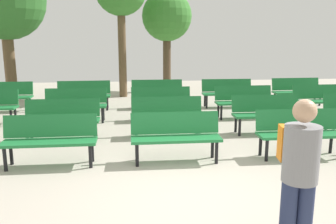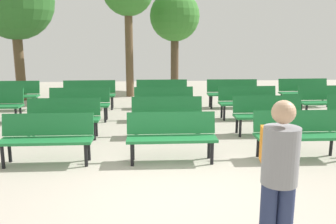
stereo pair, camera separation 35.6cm
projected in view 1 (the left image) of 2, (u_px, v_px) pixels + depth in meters
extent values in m
plane|color=#B2A899|center=(193.00, 198.00, 4.98)|extent=(26.56, 26.56, 0.00)
cube|color=#1E7238|center=(49.00, 142.00, 6.10)|extent=(1.60, 0.45, 0.05)
cube|color=#1E7238|center=(51.00, 126.00, 6.24)|extent=(1.60, 0.13, 0.40)
cylinder|color=black|center=(5.00, 160.00, 5.92)|extent=(0.06, 0.06, 0.40)
cylinder|color=black|center=(90.00, 156.00, 6.07)|extent=(0.06, 0.06, 0.40)
cylinder|color=black|center=(11.00, 153.00, 6.23)|extent=(0.06, 0.06, 0.40)
cylinder|color=black|center=(92.00, 151.00, 6.38)|extent=(0.06, 0.06, 0.40)
cube|color=#1E7238|center=(176.00, 139.00, 6.31)|extent=(1.60, 0.45, 0.05)
cube|color=#1E7238|center=(175.00, 123.00, 6.45)|extent=(1.60, 0.13, 0.40)
cylinder|color=black|center=(137.00, 155.00, 6.13)|extent=(0.06, 0.06, 0.40)
cylinder|color=black|center=(217.00, 153.00, 6.27)|extent=(0.06, 0.06, 0.40)
cylinder|color=black|center=(137.00, 149.00, 6.44)|extent=(0.06, 0.06, 0.40)
cylinder|color=black|center=(212.00, 147.00, 6.58)|extent=(0.06, 0.06, 0.40)
cube|color=#1E7238|center=(301.00, 135.00, 6.57)|extent=(1.60, 0.46, 0.05)
cube|color=#1E7238|center=(297.00, 119.00, 6.71)|extent=(1.60, 0.14, 0.40)
cylinder|color=black|center=(267.00, 150.00, 6.39)|extent=(0.06, 0.06, 0.40)
cylinder|color=black|center=(260.00, 145.00, 6.70)|extent=(0.06, 0.06, 0.40)
cylinder|color=black|center=(331.00, 143.00, 6.84)|extent=(0.06, 0.06, 0.40)
cube|color=#1E7238|center=(62.00, 121.00, 7.65)|extent=(1.60, 0.44, 0.05)
cube|color=#1E7238|center=(63.00, 108.00, 7.80)|extent=(1.60, 0.12, 0.40)
cylinder|color=black|center=(27.00, 134.00, 7.47)|extent=(0.06, 0.06, 0.40)
cylinder|color=black|center=(95.00, 132.00, 7.62)|extent=(0.06, 0.06, 0.40)
cylinder|color=black|center=(31.00, 130.00, 7.78)|extent=(0.06, 0.06, 0.40)
cylinder|color=black|center=(96.00, 128.00, 7.93)|extent=(0.06, 0.06, 0.40)
cube|color=#1E7238|center=(167.00, 118.00, 7.95)|extent=(1.60, 0.46, 0.05)
cube|color=#1E7238|center=(166.00, 105.00, 8.09)|extent=(1.60, 0.14, 0.40)
cylinder|color=black|center=(136.00, 130.00, 7.77)|extent=(0.06, 0.06, 0.40)
cylinder|color=black|center=(199.00, 129.00, 7.91)|extent=(0.06, 0.06, 0.40)
cylinder|color=black|center=(136.00, 127.00, 8.09)|extent=(0.06, 0.06, 0.40)
cylinder|color=black|center=(197.00, 125.00, 8.22)|extent=(0.06, 0.06, 0.40)
cube|color=#1E7238|center=(268.00, 115.00, 8.20)|extent=(1.61, 0.47, 0.05)
cube|color=#1E7238|center=(265.00, 103.00, 8.34)|extent=(1.60, 0.15, 0.40)
cylinder|color=black|center=(240.00, 127.00, 8.03)|extent=(0.06, 0.06, 0.40)
cylinder|color=black|center=(299.00, 126.00, 8.15)|extent=(0.06, 0.06, 0.40)
cylinder|color=black|center=(236.00, 124.00, 8.34)|extent=(0.06, 0.06, 0.40)
cylinder|color=black|center=(293.00, 123.00, 8.46)|extent=(0.06, 0.06, 0.40)
cylinder|color=black|center=(334.00, 125.00, 8.24)|extent=(0.06, 0.06, 0.40)
cylinder|color=black|center=(327.00, 122.00, 8.55)|extent=(0.06, 0.06, 0.40)
cylinder|color=black|center=(11.00, 118.00, 8.97)|extent=(0.06, 0.06, 0.40)
cylinder|color=black|center=(15.00, 115.00, 9.29)|extent=(0.06, 0.06, 0.40)
cube|color=#1E7238|center=(75.00, 106.00, 9.26)|extent=(1.60, 0.45, 0.05)
cube|color=#1E7238|center=(76.00, 96.00, 9.40)|extent=(1.60, 0.14, 0.40)
cylinder|color=black|center=(47.00, 117.00, 9.08)|extent=(0.06, 0.06, 0.40)
cylinder|color=black|center=(102.00, 115.00, 9.22)|extent=(0.06, 0.06, 0.40)
cylinder|color=black|center=(50.00, 114.00, 9.39)|extent=(0.06, 0.06, 0.40)
cylinder|color=black|center=(103.00, 113.00, 9.53)|extent=(0.06, 0.06, 0.40)
cube|color=#1E7238|center=(162.00, 104.00, 9.50)|extent=(1.61, 0.46, 0.05)
cube|color=#1E7238|center=(161.00, 94.00, 9.64)|extent=(1.60, 0.14, 0.40)
cylinder|color=black|center=(136.00, 115.00, 9.31)|extent=(0.06, 0.06, 0.40)
cylinder|color=black|center=(188.00, 113.00, 9.47)|extent=(0.06, 0.06, 0.40)
cylinder|color=black|center=(135.00, 112.00, 9.62)|extent=(0.06, 0.06, 0.40)
cylinder|color=black|center=(186.00, 111.00, 9.78)|extent=(0.06, 0.06, 0.40)
cube|color=#1E7238|center=(245.00, 103.00, 9.74)|extent=(1.60, 0.45, 0.05)
cube|color=#1E7238|center=(243.00, 93.00, 9.88)|extent=(1.60, 0.13, 0.40)
cylinder|color=black|center=(221.00, 113.00, 9.55)|extent=(0.06, 0.06, 0.40)
cylinder|color=black|center=(271.00, 111.00, 9.71)|extent=(0.06, 0.06, 0.40)
cylinder|color=black|center=(218.00, 110.00, 9.87)|extent=(0.06, 0.06, 0.40)
cylinder|color=black|center=(267.00, 109.00, 10.02)|extent=(0.06, 0.06, 0.40)
cube|color=#1E7238|center=(323.00, 101.00, 9.96)|extent=(1.60, 0.46, 0.05)
cube|color=#1E7238|center=(320.00, 92.00, 10.10)|extent=(1.60, 0.14, 0.40)
cylinder|color=black|center=(301.00, 111.00, 9.77)|extent=(0.06, 0.06, 0.40)
cylinder|color=black|center=(296.00, 109.00, 10.08)|extent=(0.06, 0.06, 0.40)
cube|color=#1E7238|center=(4.00, 98.00, 10.57)|extent=(1.60, 0.44, 0.05)
cube|color=#1E7238|center=(5.00, 88.00, 10.72)|extent=(1.60, 0.12, 0.40)
cylinder|color=black|center=(27.00, 106.00, 10.54)|extent=(0.06, 0.06, 0.40)
cylinder|color=black|center=(30.00, 104.00, 10.85)|extent=(0.06, 0.06, 0.40)
cube|color=#1E7238|center=(84.00, 96.00, 10.82)|extent=(1.61, 0.47, 0.05)
cube|color=#1E7238|center=(84.00, 87.00, 10.96)|extent=(1.60, 0.15, 0.40)
cylinder|color=black|center=(60.00, 105.00, 10.63)|extent=(0.06, 0.06, 0.40)
cylinder|color=black|center=(107.00, 104.00, 10.80)|extent=(0.06, 0.06, 0.40)
cylinder|color=black|center=(61.00, 103.00, 10.94)|extent=(0.06, 0.06, 0.40)
cylinder|color=black|center=(107.00, 102.00, 11.11)|extent=(0.06, 0.06, 0.40)
cube|color=#1E7238|center=(157.00, 95.00, 11.11)|extent=(1.61, 0.46, 0.05)
cube|color=#1E7238|center=(157.00, 86.00, 11.25)|extent=(1.60, 0.15, 0.40)
cylinder|color=black|center=(135.00, 103.00, 10.93)|extent=(0.06, 0.06, 0.40)
cylinder|color=black|center=(180.00, 102.00, 11.06)|extent=(0.06, 0.06, 0.40)
cylinder|color=black|center=(135.00, 101.00, 11.25)|extent=(0.06, 0.06, 0.40)
cylinder|color=black|center=(179.00, 100.00, 11.37)|extent=(0.06, 0.06, 0.40)
cube|color=#1E7238|center=(228.00, 94.00, 11.27)|extent=(1.61, 0.48, 0.05)
cube|color=#1E7238|center=(226.00, 85.00, 11.41)|extent=(1.60, 0.16, 0.40)
cylinder|color=black|center=(207.00, 102.00, 11.11)|extent=(0.06, 0.06, 0.40)
cylinder|color=black|center=(250.00, 101.00, 11.22)|extent=(0.06, 0.06, 0.40)
cylinder|color=black|center=(205.00, 100.00, 11.42)|extent=(0.06, 0.06, 0.40)
cylinder|color=black|center=(247.00, 100.00, 11.53)|extent=(0.06, 0.06, 0.40)
cube|color=#1E7238|center=(298.00, 92.00, 11.57)|extent=(1.61, 0.46, 0.05)
cube|color=#1E7238|center=(295.00, 84.00, 11.71)|extent=(1.60, 0.14, 0.40)
cylinder|color=black|center=(279.00, 100.00, 11.38)|extent=(0.06, 0.06, 0.40)
cylinder|color=black|center=(320.00, 100.00, 11.54)|extent=(0.06, 0.06, 0.40)
cylinder|color=black|center=(275.00, 99.00, 11.69)|extent=(0.06, 0.06, 0.40)
cylinder|color=black|center=(315.00, 98.00, 11.85)|extent=(0.06, 0.06, 0.40)
cylinder|color=#4C3A28|center=(167.00, 61.00, 14.63)|extent=(0.32, 0.32, 2.41)
sphere|color=#387A2D|center=(167.00, 16.00, 14.26)|extent=(2.00, 2.00, 2.00)
cylinder|color=brown|center=(6.00, 53.00, 13.75)|extent=(0.25, 0.25, 3.17)
cylinder|color=brown|center=(122.00, 52.00, 13.02)|extent=(0.29, 0.29, 3.29)
cylinder|color=brown|center=(11.00, 64.00, 12.09)|extent=(0.31, 0.31, 2.61)
sphere|color=#2D6628|center=(5.00, 0.00, 11.66)|extent=(2.62, 2.62, 2.62)
cylinder|color=navy|center=(304.00, 222.00, 3.50)|extent=(0.16, 0.16, 0.85)
cylinder|color=navy|center=(287.00, 221.00, 3.51)|extent=(0.16, 0.16, 0.85)
cylinder|color=gray|center=(301.00, 154.00, 3.36)|extent=(0.39, 0.39, 0.55)
sphere|color=tan|center=(305.00, 111.00, 3.27)|extent=(0.22, 0.22, 0.22)
cube|color=orange|center=(293.00, 143.00, 3.60)|extent=(0.30, 0.22, 0.36)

